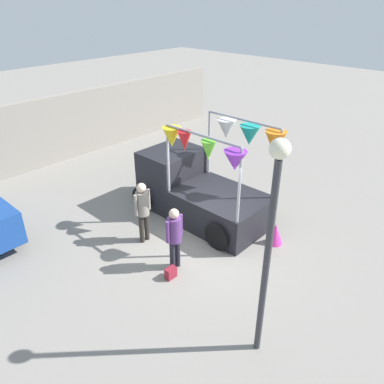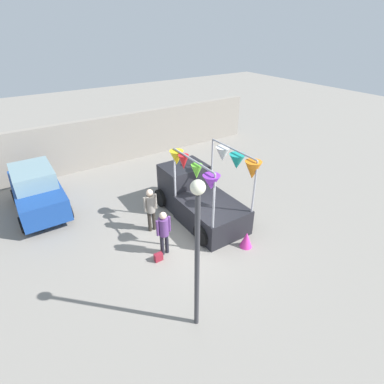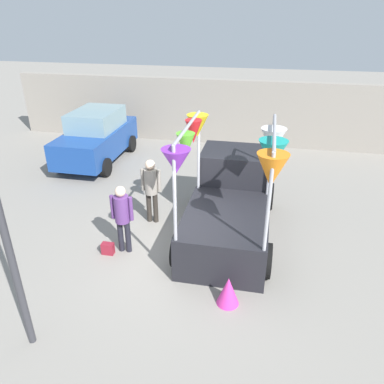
{
  "view_description": "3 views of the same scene",
  "coord_description": "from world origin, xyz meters",
  "views": [
    {
      "loc": [
        -6.42,
        -5.55,
        6.05
      ],
      "look_at": [
        0.15,
        0.54,
        1.29
      ],
      "focal_mm": 35.0,
      "sensor_mm": 36.0,
      "label": 1
    },
    {
      "loc": [
        -4.84,
        -7.35,
        6.96
      ],
      "look_at": [
        0.37,
        0.6,
        1.52
      ],
      "focal_mm": 28.0,
      "sensor_mm": 36.0,
      "label": 2
    },
    {
      "loc": [
        1.72,
        -7.08,
        5.17
      ],
      "look_at": [
        0.15,
        0.61,
        1.28
      ],
      "focal_mm": 35.0,
      "sensor_mm": 36.0,
      "label": 3
    }
  ],
  "objects": [
    {
      "name": "ground_plane",
      "position": [
        0.0,
        0.0,
        0.0
      ],
      "size": [
        60.0,
        60.0,
        0.0
      ],
      "primitive_type": "plane",
      "color": "gray"
    },
    {
      "name": "vendor_truck",
      "position": [
        1.02,
        1.19,
        0.92
      ],
      "size": [
        2.54,
        4.17,
        3.02
      ],
      "color": "black",
      "rests_on": "ground"
    },
    {
      "name": "parked_car",
      "position": [
        -4.31,
        5.05,
        0.94
      ],
      "size": [
        1.88,
        4.0,
        1.88
      ],
      "color": "navy",
      "rests_on": "ground"
    },
    {
      "name": "person_customer",
      "position": [
        -1.29,
        -0.22,
        1.01
      ],
      "size": [
        0.53,
        0.34,
        1.68
      ],
      "color": "black",
      "rests_on": "ground"
    },
    {
      "name": "person_vendor",
      "position": [
        -1.05,
        1.21,
        1.07
      ],
      "size": [
        0.53,
        0.34,
        1.76
      ],
      "color": "#2D2823",
      "rests_on": "ground"
    },
    {
      "name": "handbag",
      "position": [
        -1.64,
        -0.42,
        0.14
      ],
      "size": [
        0.28,
        0.16,
        0.28
      ],
      "primitive_type": "cube",
      "color": "maroon",
      "rests_on": "ground"
    },
    {
      "name": "brick_boundary_wall",
      "position": [
        0.0,
        8.09,
        1.3
      ],
      "size": [
        18.0,
        0.36,
        2.6
      ],
      "primitive_type": "cube",
      "color": "gray",
      "rests_on": "ground"
    },
    {
      "name": "folded_kite_bundle_magenta",
      "position": [
        1.28,
        -1.48,
        0.3
      ],
      "size": [
        0.48,
        0.48,
        0.6
      ],
      "primitive_type": "cone",
      "rotation": [
        0.0,
        0.0,
        1.67
      ],
      "color": "#D83399",
      "rests_on": "ground"
    }
  ]
}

